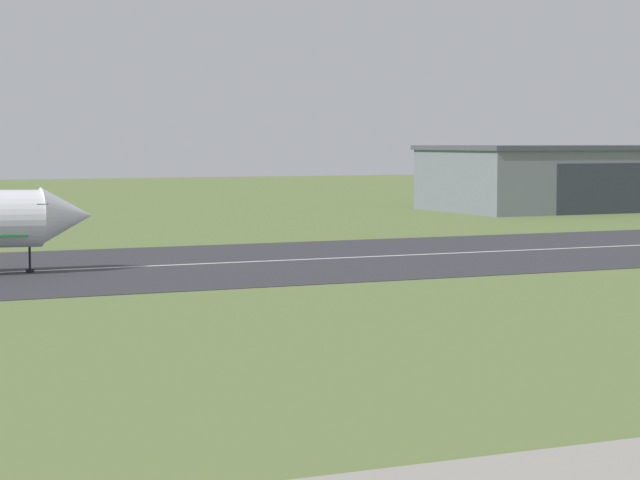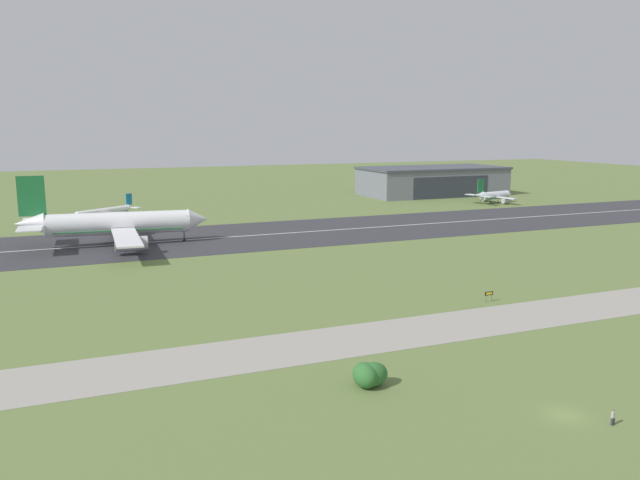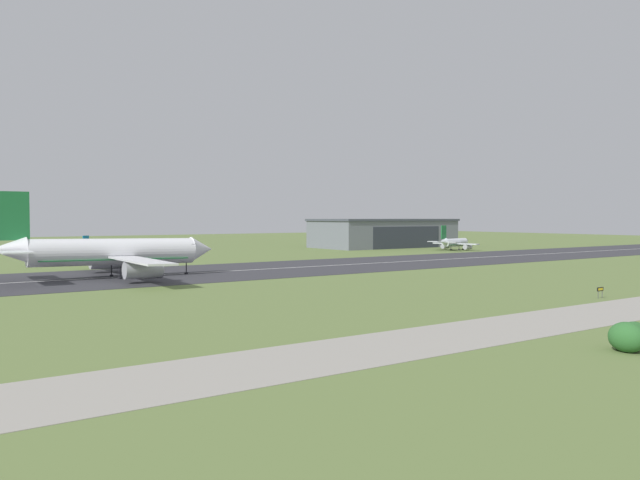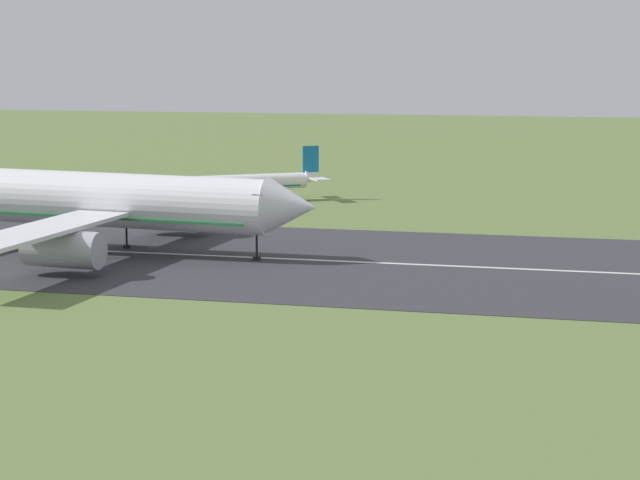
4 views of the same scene
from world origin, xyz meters
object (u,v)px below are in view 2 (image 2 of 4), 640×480
Objects in this scene: spectator_left at (613,417)px; runway_sign at (489,294)px; shrub_clump at (368,375)px; airplane_landing at (117,224)px; airplane_parked_east at (104,212)px; airplane_parked_west at (494,196)px.

runway_sign is at bearing 68.48° from spectator_left.
runway_sign is (36.16, 24.80, -0.08)m from shrub_clump.
airplane_landing is 48.28m from airplane_parked_east.
airplane_landing is 129.99m from spectator_left.
airplane_parked_east is 155.02m from shrub_clump.
shrub_clump reaches higher than spectator_left.
airplane_parked_west is 13.10× the size of spectator_left.
airplane_parked_west is 5.22× the size of shrub_clump.
airplane_landing is at bearing -165.62° from airplane_parked_west.
airplane_landing is 32.82× the size of runway_sign.
runway_sign is at bearing -66.08° from airplane_parked_east.
airplane_parked_west is at bearing 14.38° from airplane_landing.
airplane_parked_west is at bearing 52.15° from runway_sign.
spectator_left is (39.35, -123.80, -4.71)m from airplane_landing.
runway_sign is 46.45m from spectator_left.
runway_sign is at bearing -127.85° from airplane_parked_west.
shrub_clump is at bearing -82.22° from airplane_parked_east.
airplane_parked_west reaches higher than airplane_parked_east.
airplane_parked_west is 195.33m from spectator_left.
spectator_left is at bearing -111.52° from runway_sign.
airplane_landing is at bearing 100.86° from shrub_clump.
airplane_landing is 98.45m from runway_sign.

